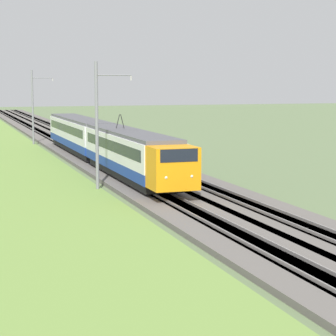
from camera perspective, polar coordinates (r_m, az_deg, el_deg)
ballast_main at (r=55.89m, az=-5.53°, el=0.09°), size 240.00×4.40×0.30m
ballast_adjacent at (r=56.87m, az=-1.79°, el=0.25°), size 240.00×4.40×0.30m
track_main at (r=55.89m, az=-5.53°, el=0.10°), size 240.00×1.57×0.45m
track_adjacent at (r=56.87m, az=-1.79°, el=0.26°), size 240.00×1.57×0.45m
grass_verge at (r=54.75m, az=-12.75°, el=-0.30°), size 240.00×8.63×0.12m
passenger_train at (r=56.88m, az=-5.85°, el=2.36°), size 39.67×2.89×4.87m
catenary_mast_mid at (r=44.14m, az=-6.15°, el=3.78°), size 0.22×2.56×8.66m
catenary_mast_far at (r=77.95m, az=-11.66°, el=5.25°), size 0.22×2.56×8.72m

